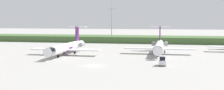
% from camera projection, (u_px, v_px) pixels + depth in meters
% --- Properties ---
extents(ground_plane, '(500.00, 500.00, 0.00)m').
position_uv_depth(ground_plane, '(115.00, 52.00, 98.51)').
color(ground_plane, '#9E9B96').
extents(grass_berm, '(320.00, 20.00, 3.07)m').
position_uv_depth(grass_berm, '(131.00, 39.00, 142.77)').
color(grass_berm, '#426033').
rests_on(grass_berm, ground).
extents(regional_jet_third, '(22.81, 31.00, 9.00)m').
position_uv_depth(regional_jet_third, '(67.00, 47.00, 90.95)').
color(regional_jet_third, white).
rests_on(regional_jet_third, ground).
extents(regional_jet_fourth, '(22.81, 31.00, 9.00)m').
position_uv_depth(regional_jet_fourth, '(159.00, 46.00, 93.77)').
color(regional_jet_fourth, white).
rests_on(regional_jet_fourth, ground).
extents(antenna_mast, '(4.40, 0.50, 26.83)m').
position_uv_depth(antenna_mast, '(112.00, 20.00, 153.24)').
color(antenna_mast, '#B2B2B7').
rests_on(antenna_mast, ground).
extents(baggage_tug, '(1.72, 3.20, 2.30)m').
position_uv_depth(baggage_tug, '(162.00, 62.00, 68.91)').
color(baggage_tug, silver).
rests_on(baggage_tug, ground).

